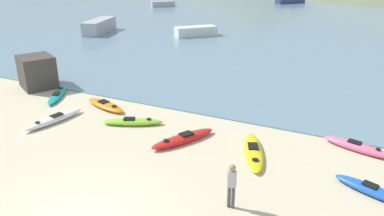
% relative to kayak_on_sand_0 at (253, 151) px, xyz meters
% --- Properties ---
extents(bay_water, '(160.00, 70.00, 0.06)m').
position_rel_kayak_on_sand_0_xyz_m(bay_water, '(-3.45, 37.87, -0.10)').
color(bay_water, slate).
rests_on(bay_water, ground_plane).
extents(kayak_on_sand_0, '(1.95, 3.44, 0.31)m').
position_rel_kayak_on_sand_0_xyz_m(kayak_on_sand_0, '(0.00, 0.00, 0.00)').
color(kayak_on_sand_0, yellow).
rests_on(kayak_on_sand_0, ground_plane).
extents(kayak_on_sand_1, '(2.14, 3.18, 0.38)m').
position_rel_kayak_on_sand_0_xyz_m(kayak_on_sand_1, '(-3.11, -0.26, 0.03)').
color(kayak_on_sand_1, red).
rests_on(kayak_on_sand_1, ground_plane).
extents(kayak_on_sand_2, '(3.04, 1.59, 0.36)m').
position_rel_kayak_on_sand_0_xyz_m(kayak_on_sand_2, '(-8.76, 1.52, 0.03)').
color(kayak_on_sand_2, orange).
rests_on(kayak_on_sand_2, ground_plane).
extents(kayak_on_sand_3, '(1.13, 3.33, 0.36)m').
position_rel_kayak_on_sand_0_xyz_m(kayak_on_sand_3, '(-9.82, -1.12, 0.02)').
color(kayak_on_sand_3, white).
rests_on(kayak_on_sand_3, ground_plane).
extents(kayak_on_sand_4, '(2.77, 1.52, 0.36)m').
position_rel_kayak_on_sand_0_xyz_m(kayak_on_sand_4, '(4.55, -0.97, 0.02)').
color(kayak_on_sand_4, blue).
rests_on(kayak_on_sand_4, ground_plane).
extents(kayak_on_sand_5, '(2.94, 1.84, 0.35)m').
position_rel_kayak_on_sand_0_xyz_m(kayak_on_sand_5, '(-6.18, 0.32, 0.02)').
color(kayak_on_sand_5, '#8CCC2D').
rests_on(kayak_on_sand_5, ground_plane).
extents(kayak_on_sand_6, '(2.94, 1.36, 0.40)m').
position_rel_kayak_on_sand_0_xyz_m(kayak_on_sand_6, '(3.85, 2.21, 0.04)').
color(kayak_on_sand_6, '#E5668C').
rests_on(kayak_on_sand_6, ground_plane).
extents(kayak_on_sand_7, '(2.08, 3.10, 0.31)m').
position_rel_kayak_on_sand_0_xyz_m(kayak_on_sand_7, '(-12.32, 1.64, 0.00)').
color(kayak_on_sand_7, teal).
rests_on(kayak_on_sand_7, ground_plane).
extents(person_near_foreground, '(0.32, 0.23, 1.58)m').
position_rel_kayak_on_sand_0_xyz_m(person_near_foreground, '(0.41, -3.75, 0.77)').
color(person_near_foreground, '#4C4C4C').
rests_on(person_near_foreground, ground_plane).
extents(moored_boat_0, '(4.06, 4.14, 0.98)m').
position_rel_kayak_on_sand_0_xyz_m(moored_boat_0, '(-12.97, 21.88, 0.41)').
color(moored_boat_0, white).
rests_on(moored_boat_0, bay_water).
extents(moored_boat_1, '(4.71, 5.32, 1.39)m').
position_rel_kayak_on_sand_0_xyz_m(moored_boat_1, '(-10.84, 57.58, 0.41)').
color(moored_boat_1, navy).
rests_on(moored_boat_1, bay_water).
extents(moored_boat_2, '(3.16, 5.84, 1.38)m').
position_rel_kayak_on_sand_0_xyz_m(moored_boat_2, '(-23.27, 19.15, 0.62)').
color(moored_boat_2, '#B2B2B7').
rests_on(moored_boat_2, bay_water).
extents(moored_boat_3, '(3.63, 3.77, 0.89)m').
position_rel_kayak_on_sand_0_xyz_m(moored_boat_3, '(-29.09, 42.92, 0.37)').
color(moored_boat_3, '#B2B2B7').
rests_on(moored_boat_3, bay_water).
extents(shoreline_rock, '(2.79, 2.69, 1.98)m').
position_rel_kayak_on_sand_0_xyz_m(shoreline_rock, '(-14.76, 2.58, 0.86)').
color(shoreline_rock, '#423D38').
rests_on(shoreline_rock, ground_plane).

